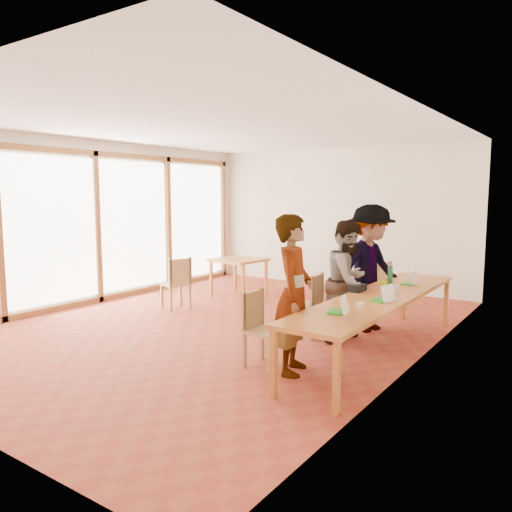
{
  "coord_description": "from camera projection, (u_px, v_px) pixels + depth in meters",
  "views": [
    {
      "loc": [
        4.72,
        -5.91,
        2.01
      ],
      "look_at": [
        0.54,
        0.13,
        1.1
      ],
      "focal_mm": 35.0,
      "sensor_mm": 36.0,
      "label": 1
    }
  ],
  "objects": [
    {
      "name": "window_wall",
      "position": [
        97.0,
        222.0,
        9.22
      ],
      "size": [
        0.1,
        8.0,
        3.0
      ],
      "primitive_type": "cube",
      "color": "white",
      "rests_on": "ground"
    },
    {
      "name": "ceiling",
      "position": [
        221.0,
        126.0,
        7.36
      ],
      "size": [
        6.0,
        8.0,
        0.04
      ],
      "primitive_type": "cube",
      "color": "white",
      "rests_on": "wall_back"
    },
    {
      "name": "clear_glass",
      "position": [
        396.0,
        289.0,
        6.42
      ],
      "size": [
        0.07,
        0.07,
        0.09
      ],
      "primitive_type": "cylinder",
      "color": "silver",
      "rests_on": "communal_table"
    },
    {
      "name": "chair_mid",
      "position": [
        299.0,
        297.0,
        7.33
      ],
      "size": [
        0.47,
        0.47,
        0.45
      ],
      "rotation": [
        0.0,
        0.0,
        0.24
      ],
      "color": "tan",
      "rests_on": "ground"
    },
    {
      "name": "pink_phone",
      "position": [
        374.0,
        288.0,
        6.74
      ],
      "size": [
        0.05,
        0.1,
        0.01
      ],
      "primitive_type": "cube",
      "color": "#DC489C",
      "rests_on": "communal_table"
    },
    {
      "name": "laptop_far",
      "position": [
        411.0,
        281.0,
        6.99
      ],
      "size": [
        0.19,
        0.22,
        0.18
      ],
      "rotation": [
        0.0,
        0.0,
        -0.05
      ],
      "color": "green",
      "rests_on": "communal_table"
    },
    {
      "name": "side_table",
      "position": [
        239.0,
        263.0,
        9.84
      ],
      "size": [
        0.9,
        0.9,
        0.75
      ],
      "rotation": [
        0.0,
        0.0,
        -0.09
      ],
      "color": "orange",
      "rests_on": "ground"
    },
    {
      "name": "ground",
      "position": [
        223.0,
        325.0,
        7.73
      ],
      "size": [
        8.0,
        8.0,
        0.0
      ],
      "primitive_type": "plane",
      "color": "#9B3E25",
      "rests_on": "ground"
    },
    {
      "name": "laptop_mid",
      "position": [
        385.0,
        297.0,
        5.89
      ],
      "size": [
        0.26,
        0.28,
        0.21
      ],
      "rotation": [
        0.0,
        0.0,
        -0.21
      ],
      "color": "green",
      "rests_on": "communal_table"
    },
    {
      "name": "person_far",
      "position": [
        370.0,
        268.0,
        7.32
      ],
      "size": [
        1.02,
        1.36,
        1.87
      ],
      "primitive_type": "imported",
      "rotation": [
        0.0,
        0.0,
        1.27
      ],
      "color": "gray",
      "rests_on": "ground"
    },
    {
      "name": "condiment_cup",
      "position": [
        361.0,
        305.0,
        5.57
      ],
      "size": [
        0.08,
        0.08,
        0.06
      ],
      "primitive_type": "cylinder",
      "color": "white",
      "rests_on": "communal_table"
    },
    {
      "name": "green_bottle",
      "position": [
        390.0,
        276.0,
        6.91
      ],
      "size": [
        0.07,
        0.07,
        0.28
      ],
      "primitive_type": "cylinder",
      "color": "#1F6C30",
      "rests_on": "communal_table"
    },
    {
      "name": "person_near",
      "position": [
        294.0,
        294.0,
        5.58
      ],
      "size": [
        0.63,
        0.76,
        1.79
      ],
      "primitive_type": "imported",
      "rotation": [
        0.0,
        0.0,
        1.92
      ],
      "color": "gray",
      "rests_on": "ground"
    },
    {
      "name": "chair_spare",
      "position": [
        178.0,
        278.0,
        8.7
      ],
      "size": [
        0.55,
        0.55,
        0.49
      ],
      "rotation": [
        0.0,
        0.0,
        2.79
      ],
      "color": "tan",
      "rests_on": "ground"
    },
    {
      "name": "laptop_near",
      "position": [
        341.0,
        309.0,
        5.3
      ],
      "size": [
        0.23,
        0.25,
        0.19
      ],
      "rotation": [
        0.0,
        0.0,
        0.2
      ],
      "color": "green",
      "rests_on": "communal_table"
    },
    {
      "name": "black_pouch",
      "position": [
        358.0,
        288.0,
        6.51
      ],
      "size": [
        0.16,
        0.26,
        0.09
      ],
      "primitive_type": "cube",
      "color": "black",
      "rests_on": "communal_table"
    },
    {
      "name": "wall_back",
      "position": [
        337.0,
        218.0,
        10.82
      ],
      "size": [
        6.0,
        0.1,
        3.0
      ],
      "primitive_type": "cube",
      "color": "white",
      "rests_on": "ground"
    },
    {
      "name": "chair_empty",
      "position": [
        387.0,
        280.0,
        8.9
      ],
      "size": [
        0.5,
        0.5,
        0.43
      ],
      "rotation": [
        0.0,
        0.0,
        -0.41
      ],
      "color": "tan",
      "rests_on": "ground"
    },
    {
      "name": "wall_right",
      "position": [
        422.0,
        238.0,
        5.86
      ],
      "size": [
        0.1,
        8.0,
        3.0
      ],
      "primitive_type": "cube",
      "color": "white",
      "rests_on": "ground"
    },
    {
      "name": "yellow_mug",
      "position": [
        383.0,
        283.0,
        6.86
      ],
      "size": [
        0.16,
        0.16,
        0.09
      ],
      "primitive_type": "imported",
      "rotation": [
        0.0,
        0.0,
        -0.41
      ],
      "color": "yellow",
      "rests_on": "communal_table"
    },
    {
      "name": "communal_table",
      "position": [
        380.0,
        299.0,
        6.27
      ],
      "size": [
        0.8,
        4.0,
        0.75
      ],
      "color": "orange",
      "rests_on": "ground"
    },
    {
      "name": "chair_near",
      "position": [
        259.0,
        320.0,
        5.86
      ],
      "size": [
        0.43,
        0.43,
        0.47
      ],
      "rotation": [
        0.0,
        0.0,
        -0.03
      ],
      "color": "tan",
      "rests_on": "ground"
    },
    {
      "name": "person_mid",
      "position": [
        348.0,
        281.0,
        6.82
      ],
      "size": [
        0.65,
        0.83,
        1.66
      ],
      "primitive_type": "imported",
      "rotation": [
        0.0,
        0.0,
        1.54
      ],
      "color": "gray",
      "rests_on": "ground"
    },
    {
      "name": "chair_far",
      "position": [
        323.0,
        299.0,
        6.97
      ],
      "size": [
        0.45,
        0.45,
        0.48
      ],
      "rotation": [
        0.0,
        0.0,
        0.08
      ],
      "color": "tan",
      "rests_on": "ground"
    }
  ]
}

